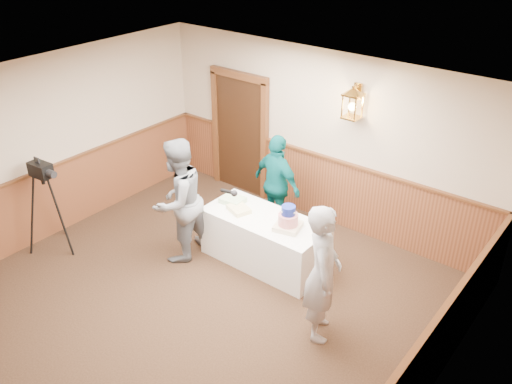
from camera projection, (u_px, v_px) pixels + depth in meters
ground at (164, 328)px, 6.76m from camera, size 7.00×7.00×0.00m
room_shell at (179, 207)px, 6.37m from camera, size 6.02×7.02×2.81m
display_table at (265, 240)px, 7.82m from camera, size 1.80×0.80×0.75m
tiered_cake at (288, 220)px, 7.33m from camera, size 0.41×0.41×0.35m
sheet_cake_yellow at (239, 209)px, 7.78m from camera, size 0.39×0.34×0.07m
sheet_cake_green at (233, 200)px, 8.00m from camera, size 0.36×0.29×0.08m
interviewer at (178, 201)px, 7.69m from camera, size 1.55×0.95×1.86m
baker at (322, 273)px, 6.29m from camera, size 0.71×0.78×1.78m
assistant_p at (277, 184)px, 8.40m from camera, size 1.01×0.57×1.62m
tv_camera_rig at (49, 211)px, 8.01m from camera, size 0.56×0.52×1.43m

